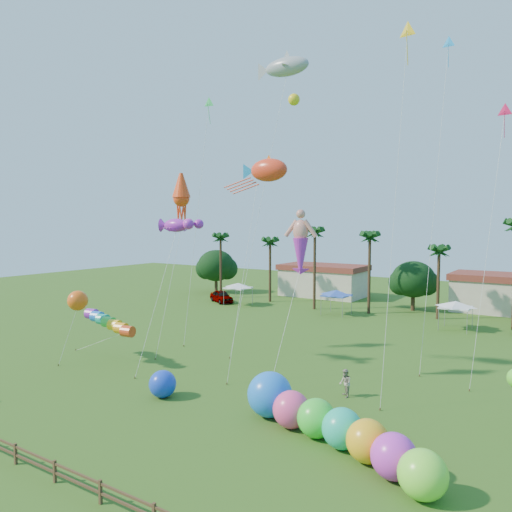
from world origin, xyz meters
The scene contains 20 objects.
ground centered at (0.00, 0.00, 0.00)m, with size 160.00×160.00×0.00m, color #285116.
tree_line centered at (3.57, 44.00, 4.28)m, with size 69.46×8.91×11.00m.
buildings_row centered at (-3.09, 50.00, 2.00)m, with size 35.00×7.00×4.00m.
tent_row centered at (-6.00, 36.33, 2.75)m, with size 31.00×4.00×0.60m.
fence centered at (0.00, -6.00, 0.61)m, with size 36.12×0.12×1.00m.
car_a centered at (-23.36, 36.69, 0.84)m, with size 1.98×4.91×1.67m, color #4C4C54.
spectator_b centered at (6.34, 10.91, 0.91)m, with size 0.88×0.69×1.82m, color #9E9784.
caterpillar_inflatable centered at (8.35, 3.92, 1.11)m, with size 12.54×6.66×2.64m.
blue_ball centered at (-3.52, 4.33, 0.88)m, with size 1.77×1.77×1.77m, color blue.
rainbow_tube centered at (-11.89, 7.54, 2.91)m, with size 9.62×1.82×3.36m.
orange_ball_kite centered at (-14.54, 6.28, 5.09)m, with size 1.76×2.26×5.90m.
merman_kite centered at (2.13, 12.52, 9.61)m, with size 2.16×5.05×11.84m.
fish_kite centered at (-0.94, 13.18, 15.21)m, with size 4.83×5.93×16.18m.
shark_kite centered at (-3.73, 20.66, 25.10)m, with size 5.83×7.72×26.15m.
squid_kite centered at (-10.10, 13.68, 13.34)m, with size 2.09×4.35×15.62m.
lobster_kite centered at (-7.99, 10.66, 11.08)m, with size 4.10×5.95×11.84m.
delta_kite_red centered at (13.93, 20.52, 18.71)m, with size 1.67×4.32×19.70m.
delta_kite_yellow centered at (9.06, 13.67, 23.04)m, with size 1.28×4.13×24.10m.
delta_kite_green centered at (-10.76, 18.27, 21.87)m, with size 1.16×3.57×22.97m.
delta_kite_blue centered at (9.54, 22.63, 24.53)m, with size 1.11×5.06×25.81m.
Camera 1 is at (18.90, -18.75, 11.41)m, focal length 35.00 mm.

